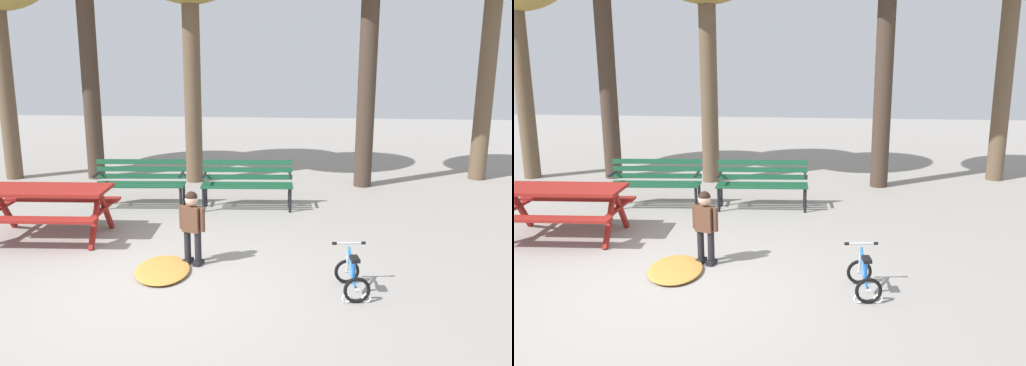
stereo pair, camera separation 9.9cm
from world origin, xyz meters
The scene contains 7 objects.
ground centered at (0.00, 0.00, 0.00)m, with size 36.00×36.00×0.00m, color gray.
picnic_table centered at (-1.99, 1.61, 0.59)m, with size 1.87×1.44×0.79m.
park_bench_far_left centered at (-1.14, 3.36, 0.51)m, with size 1.63×0.58×0.85m.
park_bench_left centered at (0.76, 3.47, 0.51)m, with size 1.63×0.57×0.85m.
child_standing centered at (0.35, 0.79, 0.57)m, with size 0.36×0.23×0.98m.
kids_bicycle centered at (2.33, 0.10, 0.20)m, with size 0.43×0.60×0.54m.
leaf_pile centered at (0.02, 0.48, 0.04)m, with size 0.97×0.68×0.07m, color #C68438.
Camera 2 is at (1.86, -5.57, 2.63)m, focal length 37.19 mm.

